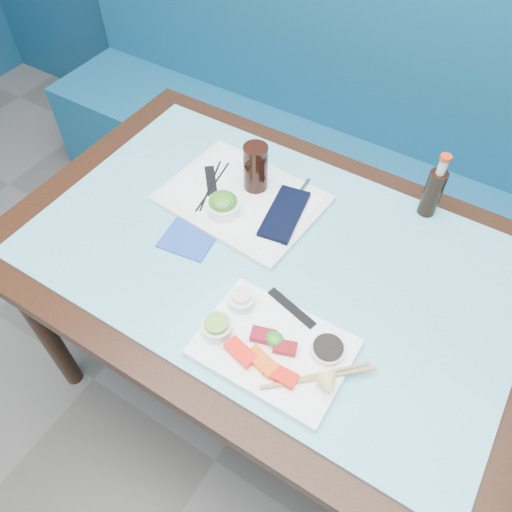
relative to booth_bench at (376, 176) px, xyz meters
The scene contains 34 objects.
booth_bench is the anchor object (origin of this frame).
dining_table 0.89m from the booth_bench, 90.00° to the right, with size 1.40×0.90×0.75m.
glass_top 0.92m from the booth_bench, 90.00° to the right, with size 1.22×0.76×0.01m, color #61B5C3.
sashimi_plate 1.15m from the booth_bench, 82.39° to the right, with size 0.33×0.23×0.02m, color white.
salmon_left 1.21m from the booth_bench, 85.26° to the right, with size 0.07×0.03×0.02m, color #FF170A.
salmon_mid 1.21m from the booth_bench, 82.72° to the right, with size 0.07×0.03×0.02m, color #FD520A.
salmon_right 1.22m from the booth_bench, 80.28° to the right, with size 0.07×0.03×0.02m, color red.
tuna_left 1.15m from the booth_bench, 83.94° to the right, with size 0.06×0.03×0.02m, color maroon.
tuna_right 1.16m from the booth_bench, 81.04° to the right, with size 0.05×0.03×0.02m, color maroon.
seaweed_garnish 1.15m from the booth_bench, 82.58° to the right, with size 0.04×0.04×0.02m, color #278D20.
ramekin_wasabi 1.19m from the booth_bench, 89.04° to the right, with size 0.07×0.07×0.03m, color white.
wasabi_fill 1.19m from the booth_bench, 89.04° to the right, with size 0.05×0.05×0.01m, color #6BAE38.
ramekin_ginger 1.10m from the booth_bench, 88.67° to the right, with size 0.06×0.06×0.03m, color silver.
ginger_fill 1.11m from the booth_bench, 88.67° to the right, with size 0.04×0.04×0.01m, color #F7DACB.
soy_dish 1.13m from the booth_bench, 76.37° to the right, with size 0.08×0.08×0.02m, color white.
soy_fill 1.14m from the booth_bench, 76.37° to the right, with size 0.07×0.07×0.01m, color black.
lemon_wedge 1.22m from the booth_bench, 75.36° to the right, with size 0.05×0.05×0.04m, color #EBEA6F.
chopstick_sleeve 1.06m from the booth_bench, 82.45° to the right, with size 0.14×0.02×0.00m, color black.
wooden_chopstick_a 1.19m from the booth_bench, 76.90° to the right, with size 0.01×0.01×0.24m, color #9E7D4A.
wooden_chopstick_b 1.19m from the booth_bench, 76.41° to the right, with size 0.01×0.01×0.25m, color #AA8650.
serving_tray 0.84m from the booth_bench, 102.95° to the right, with size 0.42×0.31×0.02m, color white.
paper_placemat 0.84m from the booth_bench, 102.95° to the right, with size 0.37×0.26×0.00m, color white.
seaweed_bowl 0.92m from the booth_bench, 102.45° to the right, with size 0.09×0.09×0.04m, color white.
seaweed_salad 0.93m from the booth_bench, 102.45° to the right, with size 0.08×0.08×0.04m, color #36801D.
cola_glass 0.83m from the booth_bench, 103.16° to the right, with size 0.07×0.07×0.14m, color black.
navy_pouch 0.83m from the booth_bench, 92.50° to the right, with size 0.08×0.19×0.02m, color black.
fork 0.74m from the booth_bench, 93.48° to the right, with size 0.01×0.01×0.10m, color silver.
black_chopstick_a 0.88m from the booth_bench, 109.87° to the right, with size 0.01×0.01×0.21m, color black.
black_chopstick_b 0.88m from the booth_bench, 109.32° to the right, with size 0.01×0.01×0.21m, color black.
tray_sleeve 0.88m from the booth_bench, 109.60° to the right, with size 0.03×0.17×0.00m, color black.
cola_bottle_body 0.73m from the booth_bench, 60.39° to the right, with size 0.05×0.05×0.14m, color black.
cola_bottle_neck 0.79m from the booth_bench, 60.39° to the right, with size 0.02×0.02×0.04m, color silver.
cola_bottle_cap 0.81m from the booth_bench, 60.39° to the right, with size 0.03×0.03×0.01m, color red.
blue_napkin 1.01m from the booth_bench, 102.96° to the right, with size 0.13×0.13×0.01m, color #1B4196.
Camera 1 is at (0.39, 0.75, 1.74)m, focal length 35.00 mm.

